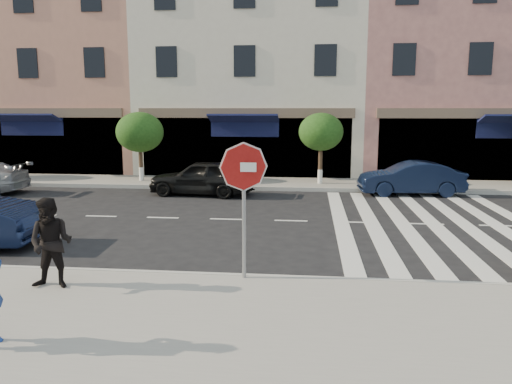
{
  "coord_description": "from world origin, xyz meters",
  "views": [
    {
      "loc": [
        2.51,
        -10.81,
        3.39
      ],
      "look_at": [
        1.26,
        0.89,
        1.4
      ],
      "focal_mm": 35.0,
      "sensor_mm": 36.0,
      "label": 1
    }
  ],
  "objects_px": {
    "stop_sign": "(244,181)",
    "walker": "(51,243)",
    "car_far_right": "(411,178)",
    "car_far_mid": "(202,177)"
  },
  "relations": [
    {
      "from": "stop_sign",
      "to": "car_far_right",
      "type": "relative_size",
      "value": 0.66
    },
    {
      "from": "stop_sign",
      "to": "car_far_right",
      "type": "distance_m",
      "value": 12.04
    },
    {
      "from": "stop_sign",
      "to": "car_far_mid",
      "type": "bearing_deg",
      "value": 107.23
    },
    {
      "from": "car_far_right",
      "to": "car_far_mid",
      "type": "bearing_deg",
      "value": -87.8
    },
    {
      "from": "stop_sign",
      "to": "car_far_right",
      "type": "bearing_deg",
      "value": 64.76
    },
    {
      "from": "stop_sign",
      "to": "car_far_mid",
      "type": "height_order",
      "value": "stop_sign"
    },
    {
      "from": "walker",
      "to": "car_far_mid",
      "type": "relative_size",
      "value": 0.41
    },
    {
      "from": "walker",
      "to": "car_far_mid",
      "type": "height_order",
      "value": "walker"
    },
    {
      "from": "stop_sign",
      "to": "walker",
      "type": "distance_m",
      "value": 3.67
    },
    {
      "from": "car_far_mid",
      "to": "stop_sign",
      "type": "bearing_deg",
      "value": 22.13
    }
  ]
}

